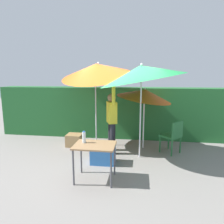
{
  "coord_description": "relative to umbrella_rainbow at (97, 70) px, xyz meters",
  "views": [
    {
      "loc": [
        0.74,
        -5.03,
        2.08
      ],
      "look_at": [
        0.0,
        0.3,
        1.1
      ],
      "focal_mm": 32.89,
      "sensor_mm": 36.0,
      "label": 1
    }
  ],
  "objects": [
    {
      "name": "ground_plane",
      "position": [
        0.49,
        -0.73,
        -2.21
      ],
      "size": [
        24.0,
        24.0,
        0.0
      ],
      "primitive_type": "plane",
      "color": "gray"
    },
    {
      "name": "hedge_row",
      "position": [
        0.49,
        1.01,
        -1.38
      ],
      "size": [
        8.0,
        0.7,
        1.67
      ],
      "primitive_type": "cube",
      "color": "#23602D",
      "rests_on": "ground_plane"
    },
    {
      "name": "umbrella_rainbow",
      "position": [
        0.0,
        0.0,
        0.0
      ],
      "size": [
        2.06,
        2.04,
        2.69
      ],
      "color": "silver",
      "rests_on": "ground_plane"
    },
    {
      "name": "umbrella_orange",
      "position": [
        1.24,
        -0.77,
        -0.09
      ],
      "size": [
        2.1,
        2.07,
        2.5
      ],
      "color": "silver",
      "rests_on": "ground_plane"
    },
    {
      "name": "umbrella_yellow",
      "position": [
        1.35,
        -0.02,
        -0.67
      ],
      "size": [
        1.55,
        1.53,
        1.82
      ],
      "color": "silver",
      "rests_on": "ground_plane"
    },
    {
      "name": "person_vendor",
      "position": [
        0.49,
        -0.48,
        -1.28
      ],
      "size": [
        0.33,
        0.55,
        1.88
      ],
      "color": "black",
      "rests_on": "ground_plane"
    },
    {
      "name": "chair_plastic",
      "position": [
        2.11,
        -0.36,
        -1.7
      ],
      "size": [
        0.62,
        0.62,
        0.89
      ],
      "color": "#236633",
      "rests_on": "ground_plane"
    },
    {
      "name": "cooler_box",
      "position": [
        0.39,
        -1.21,
        -1.98
      ],
      "size": [
        0.56,
        0.41,
        0.47
      ],
      "primitive_type": "cube",
      "color": "#2D6BB7",
      "rests_on": "ground_plane"
    },
    {
      "name": "crate_cardboard",
      "position": [
        -0.67,
        -0.16,
        -2.04
      ],
      "size": [
        0.44,
        0.39,
        0.36
      ],
      "primitive_type": "cube",
      "color": "#9E7A4C",
      "rests_on": "ground_plane"
    },
    {
      "name": "folding_table",
      "position": [
        0.37,
        -2.02,
        -1.56
      ],
      "size": [
        0.8,
        0.6,
        0.74
      ],
      "color": "#4C4C51",
      "rests_on": "ground_plane"
    },
    {
      "name": "bottle_water",
      "position": [
        0.14,
        -1.94,
        -1.36
      ],
      "size": [
        0.07,
        0.07,
        0.24
      ],
      "color": "silver",
      "rests_on": "folding_table"
    }
  ]
}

